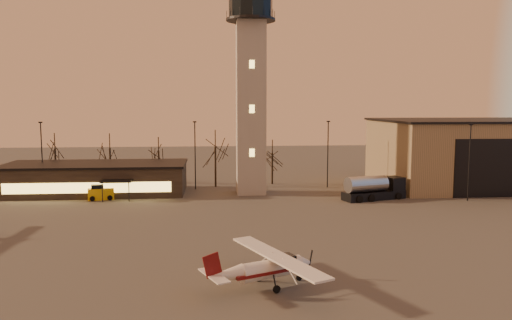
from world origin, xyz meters
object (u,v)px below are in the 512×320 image
(cessna_front, at_px, (273,271))
(fuel_truck, at_px, (374,190))
(control_tower, at_px, (251,78))
(hangar, at_px, (479,152))
(service_cart, at_px, (100,194))
(terminal, at_px, (96,178))

(cessna_front, relative_size, fuel_truck, 1.20)
(fuel_truck, bearing_deg, cessna_front, -136.55)
(control_tower, relative_size, hangar, 1.07)
(cessna_front, xyz_separation_m, service_cart, (-19.14, 33.50, -0.25))
(control_tower, relative_size, fuel_truck, 3.63)
(terminal, xyz_separation_m, fuel_truck, (37.96, -7.99, -0.89))
(cessna_front, bearing_deg, terminal, 94.69)
(cessna_front, distance_m, fuel_truck, 35.00)
(hangar, height_order, fuel_truck, hangar)
(control_tower, bearing_deg, fuel_truck, -20.62)
(terminal, xyz_separation_m, service_cart, (1.66, -4.99, -1.36))
(fuel_truck, height_order, service_cart, fuel_truck)
(fuel_truck, relative_size, service_cart, 2.49)
(terminal, height_order, fuel_truck, terminal)
(hangar, relative_size, terminal, 1.20)
(control_tower, distance_m, fuel_truck, 22.75)
(control_tower, height_order, cessna_front, control_tower)
(control_tower, relative_size, service_cart, 9.01)
(control_tower, distance_m, terminal, 26.24)
(terminal, distance_m, service_cart, 5.43)
(hangar, xyz_separation_m, service_cart, (-56.34, -6.99, -4.35))
(control_tower, height_order, service_cart, control_tower)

